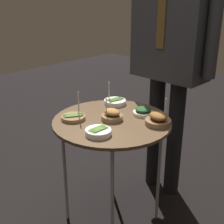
# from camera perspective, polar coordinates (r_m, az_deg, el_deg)

# --- Properties ---
(ground_plane) EXTENTS (8.00, 8.00, 0.00)m
(ground_plane) POSITION_cam_1_polar(r_m,az_deg,el_deg) (2.22, 0.00, -18.72)
(ground_plane) COLOR black
(serving_cart) EXTENTS (0.70, 0.70, 0.72)m
(serving_cart) POSITION_cam_1_polar(r_m,az_deg,el_deg) (1.86, 0.00, -2.84)
(serving_cart) COLOR brown
(serving_cart) RESTS_ON ground_plane
(bowl_roast_near_rim) EXTENTS (0.15, 0.15, 0.16)m
(bowl_roast_near_rim) POSITION_cam_1_polar(r_m,az_deg,el_deg) (1.78, 8.42, -1.36)
(bowl_roast_near_rim) COLOR brown
(bowl_roast_near_rim) RESTS_ON serving_cart
(bowl_roast_front_left) EXTENTS (0.13, 0.13, 0.14)m
(bowl_roast_front_left) POSITION_cam_1_polar(r_m,az_deg,el_deg) (1.83, -0.06, -0.60)
(bowl_roast_front_left) COLOR brown
(bowl_roast_front_left) RESTS_ON serving_cart
(bowl_asparagus_back_right) EXTENTS (0.15, 0.15, 0.16)m
(bowl_asparagus_back_right) POSITION_cam_1_polar(r_m,az_deg,el_deg) (2.08, 0.54, 1.88)
(bowl_asparagus_back_right) COLOR silver
(bowl_asparagus_back_right) RESTS_ON serving_cart
(bowl_spinach_far_rim) EXTENTS (0.12, 0.12, 0.05)m
(bowl_spinach_far_rim) POSITION_cam_1_polar(r_m,az_deg,el_deg) (1.91, 5.72, 0.10)
(bowl_spinach_far_rim) COLOR silver
(bowl_spinach_far_rim) RESTS_ON serving_cart
(bowl_asparagus_mid_right) EXTENTS (0.14, 0.14, 0.18)m
(bowl_asparagus_mid_right) POSITION_cam_1_polar(r_m,az_deg,el_deg) (1.85, -7.07, -0.94)
(bowl_asparagus_mid_right) COLOR brown
(bowl_asparagus_mid_right) RESTS_ON serving_cart
(bowl_asparagus_back_left) EXTENTS (0.14, 0.14, 0.04)m
(bowl_asparagus_back_left) POSITION_cam_1_polar(r_m,az_deg,el_deg) (1.65, -2.52, -3.66)
(bowl_asparagus_back_left) COLOR silver
(bowl_asparagus_back_left) RESTS_ON serving_cart
(waiter_figure) EXTENTS (0.65, 0.25, 1.77)m
(waiter_figure) POSITION_cam_1_polar(r_m,az_deg,el_deg) (2.11, 10.78, 12.69)
(waiter_figure) COLOR black
(waiter_figure) RESTS_ON ground_plane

